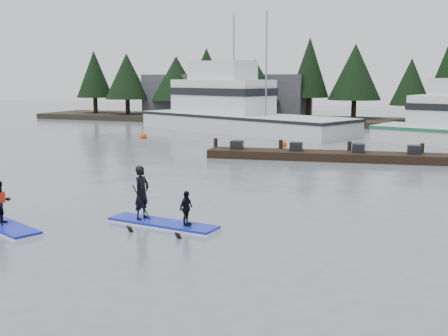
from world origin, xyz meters
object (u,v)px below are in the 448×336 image
(fishing_boat_large, at_px, (237,121))
(floating_dock, at_px, (331,156))
(paddleboard_solo, at_px, (1,213))
(paddleboard_duo, at_px, (158,208))

(fishing_boat_large, bearing_deg, floating_dock, -29.56)
(fishing_boat_large, relative_size, paddleboard_solo, 5.83)
(floating_dock, xyz_separation_m, paddleboard_duo, (-2.66, -16.30, 0.32))
(floating_dock, height_order, paddleboard_duo, paddleboard_duo)
(floating_dock, xyz_separation_m, paddleboard_solo, (-7.11, -18.31, 0.23))
(fishing_boat_large, distance_m, paddleboard_duo, 32.00)
(paddleboard_solo, bearing_deg, floating_dock, 92.35)
(fishing_boat_large, distance_m, floating_dock, 18.22)
(fishing_boat_large, bearing_deg, paddleboard_duo, -51.30)
(paddleboard_solo, relative_size, paddleboard_duo, 0.94)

